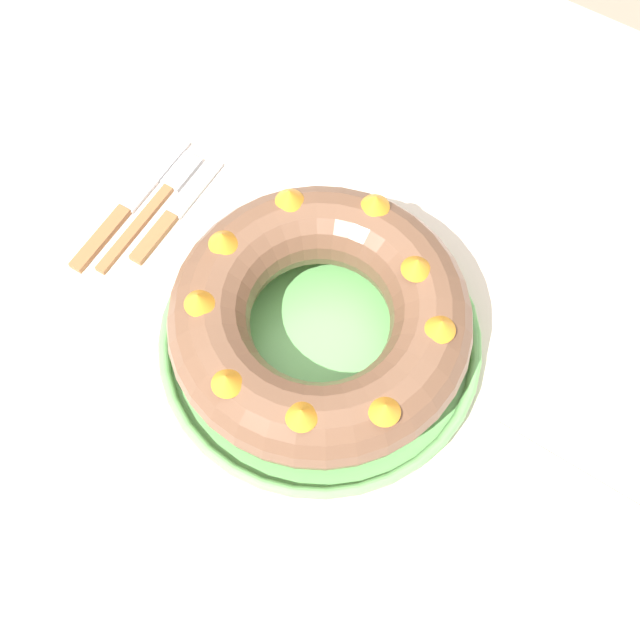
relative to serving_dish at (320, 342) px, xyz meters
The scene contains 8 objects.
ground_plane 0.73m from the serving_dish, 15.29° to the left, with size 8.00×8.00×0.00m, color gray.
dining_table 0.09m from the serving_dish, 15.29° to the left, with size 1.35×1.17×0.72m.
serving_dish is the anchor object (origin of this frame).
bundt_cake 0.05m from the serving_dish, 115.55° to the right, with size 0.30×0.30×0.10m.
fork 0.26m from the serving_dish, 168.03° to the left, with size 0.02×0.18×0.01m.
serving_knife 0.28m from the serving_dish, behind, with size 0.02×0.21×0.01m.
cake_knife 0.23m from the serving_dish, 168.17° to the left, with size 0.02×0.16×0.01m.
napkin 0.29m from the serving_dish, ahead, with size 0.18×0.12×0.00m, color white.
Camera 1 is at (0.18, -0.33, 1.58)m, focal length 50.00 mm.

